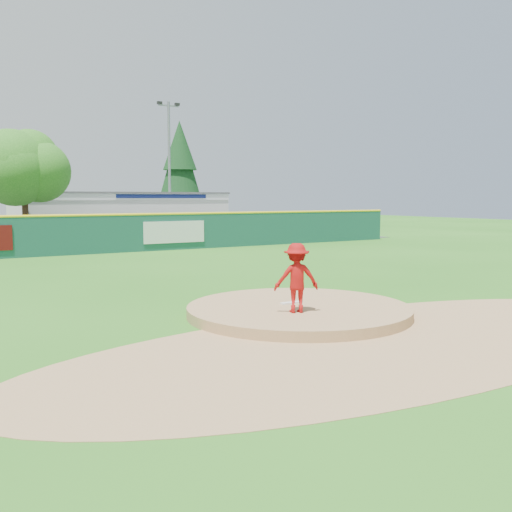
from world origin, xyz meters
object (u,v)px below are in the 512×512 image
conifer_tree (180,168)px  light_pole_right (169,162)px  van (150,230)px  pitcher (296,278)px  pool_building_grp (119,214)px  deciduous_tree (24,169)px

conifer_tree → light_pole_right: 8.06m
van → conifer_tree: 14.63m
pitcher → pool_building_grp: (6.54, 32.64, 0.61)m
light_pole_right → conifer_tree: bearing=60.3°
van → light_pole_right: light_pole_right is taller
pool_building_grp → deciduous_tree: (-8.00, -6.99, 2.89)m
deciduous_tree → light_pole_right: (11.00, 4.00, 0.99)m
van → deciduous_tree: 8.50m
van → deciduous_tree: (-7.57, 0.66, 3.80)m
deciduous_tree → light_pole_right: bearing=20.0°
pool_building_grp → light_pole_right: light_pole_right is taller
pitcher → pool_building_grp: pool_building_grp is taller
pool_building_grp → deciduous_tree: size_ratio=2.07×
deciduous_tree → pool_building_grp: bearing=41.2°
pitcher → pool_building_grp: 33.30m
deciduous_tree → light_pole_right: 11.75m
conifer_tree → light_pole_right: (-4.00, -7.00, 0.00)m
conifer_tree → pool_building_grp: bearing=-150.2°
van → pool_building_grp: size_ratio=0.35×
pool_building_grp → van: bearing=-93.2°
pitcher → van: bearing=-81.3°
van → pool_building_grp: bearing=2.6°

